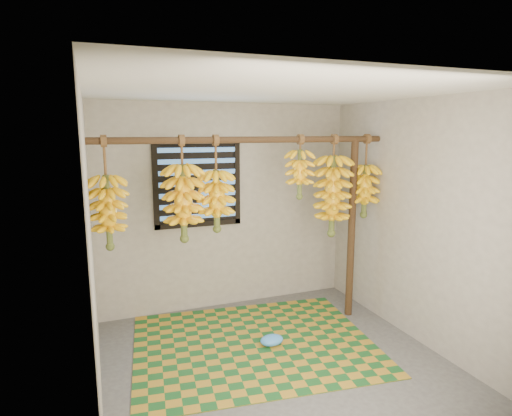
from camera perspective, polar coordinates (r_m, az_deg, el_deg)
name	(u,v)px	position (r m, az deg, el deg)	size (l,w,h in m)	color
floor	(278,365)	(4.13, 2.93, -20.19)	(3.00, 3.00, 0.01)	#494949
ceiling	(281,91)	(3.57, 3.29, 15.37)	(3.00, 3.00, 0.01)	silver
wall_back	(227,207)	(5.05, -3.91, 0.12)	(3.00, 0.01, 2.40)	gray
wall_left	(91,254)	(3.36, -21.13, -5.71)	(0.01, 3.00, 2.40)	gray
wall_right	(419,223)	(4.49, 20.93, -1.82)	(0.01, 3.00, 2.40)	gray
window	(198,183)	(4.89, -7.78, 3.27)	(1.00, 0.04, 1.00)	black
hanging_pole	(250,140)	(4.21, -0.74, 9.08)	(0.06, 0.06, 3.00)	#462E19
support_post	(352,230)	(4.88, 12.62, -2.85)	(0.08, 0.08, 2.00)	#462E19
woven_mat	(254,344)	(4.45, -0.26, -17.63)	(2.31, 1.85, 0.01)	#185221
plastic_bag	(272,340)	(4.40, 2.11, -17.19)	(0.24, 0.18, 0.10)	#4092F0
banana_bunch_a	(108,212)	(4.01, -19.12, -0.53)	(0.33, 0.33, 1.01)	brown
banana_bunch_b	(183,203)	(4.08, -9.66, 0.66)	(0.36, 0.36, 1.00)	brown
banana_bunch_c	(217,201)	(4.15, -5.28, 0.98)	(0.32, 0.32, 0.93)	brown
banana_bunch_d	(300,174)	(4.45, 5.85, 4.52)	(0.30, 0.30, 0.66)	brown
banana_bunch_e	(332,196)	(4.67, 10.16, 1.59)	(0.40, 0.40, 1.09)	brown
banana_bunch_f	(365,191)	(4.89, 14.28, 2.24)	(0.31, 0.31, 0.91)	brown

